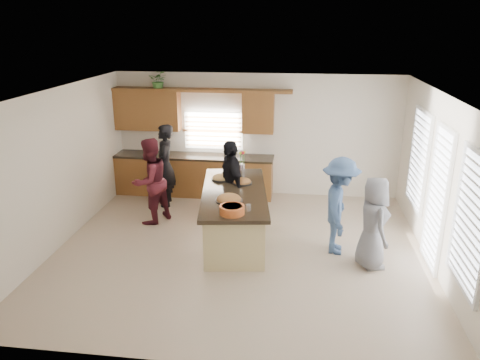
# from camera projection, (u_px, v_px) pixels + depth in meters

# --- Properties ---
(floor) EXTENTS (6.50, 6.50, 0.00)m
(floor) POSITION_uv_depth(u_px,v_px,m) (240.00, 249.00, 8.39)
(floor) COLOR tan
(floor) RESTS_ON ground
(room_shell) EXTENTS (6.52, 6.02, 2.81)m
(room_shell) POSITION_uv_depth(u_px,v_px,m) (240.00, 147.00, 7.78)
(room_shell) COLOR silver
(room_shell) RESTS_ON ground
(back_cabinetry) EXTENTS (4.08, 0.66, 2.46)m
(back_cabinetry) POSITION_uv_depth(u_px,v_px,m) (192.00, 156.00, 10.84)
(back_cabinetry) COLOR brown
(back_cabinetry) RESTS_ON ground
(right_wall_glazing) EXTENTS (0.06, 4.00, 2.25)m
(right_wall_glazing) POSITION_uv_depth(u_px,v_px,m) (439.00, 190.00, 7.44)
(right_wall_glazing) COLOR white
(right_wall_glazing) RESTS_ON ground
(island) EXTENTS (1.51, 2.83, 0.95)m
(island) POSITION_uv_depth(u_px,v_px,m) (234.00, 216.00, 8.68)
(island) COLOR #CFBD80
(island) RESTS_ON ground
(platter_front) EXTENTS (0.47, 0.47, 0.19)m
(platter_front) POSITION_uv_depth(u_px,v_px,m) (229.00, 200.00, 8.03)
(platter_front) COLOR black
(platter_front) RESTS_ON island
(platter_mid) EXTENTS (0.38, 0.38, 0.15)m
(platter_mid) POSITION_uv_depth(u_px,v_px,m) (242.00, 182.00, 8.91)
(platter_mid) COLOR black
(platter_mid) RESTS_ON island
(platter_back) EXTENTS (0.39, 0.39, 0.16)m
(platter_back) POSITION_uv_depth(u_px,v_px,m) (221.00, 178.00, 9.13)
(platter_back) COLOR black
(platter_back) RESTS_ON island
(salad_bowl) EXTENTS (0.40, 0.40, 0.14)m
(salad_bowl) POSITION_uv_depth(u_px,v_px,m) (232.00, 209.00, 7.49)
(salad_bowl) COLOR #D25E26
(salad_bowl) RESTS_ON island
(clear_cup) EXTENTS (0.09, 0.09, 0.11)m
(clear_cup) POSITION_uv_depth(u_px,v_px,m) (248.00, 208.00, 7.60)
(clear_cup) COLOR white
(clear_cup) RESTS_ON island
(plate_stack) EXTENTS (0.21, 0.21, 0.05)m
(plate_stack) POSITION_uv_depth(u_px,v_px,m) (232.00, 173.00, 9.44)
(plate_stack) COLOR #CB9AE1
(plate_stack) RESTS_ON island
(flower_vase) EXTENTS (0.14, 0.14, 0.41)m
(flower_vase) POSITION_uv_depth(u_px,v_px,m) (242.00, 160.00, 9.63)
(flower_vase) COLOR silver
(flower_vase) RESTS_ON island
(potted_plant) EXTENTS (0.43, 0.38, 0.45)m
(potted_plant) POSITION_uv_depth(u_px,v_px,m) (159.00, 80.00, 10.46)
(potted_plant) COLOR #457F33
(potted_plant) RESTS_ON back_cabinetry
(woman_left_back) EXTENTS (0.57, 0.74, 1.81)m
(woman_left_back) POSITION_uv_depth(u_px,v_px,m) (165.00, 166.00, 10.17)
(woman_left_back) COLOR black
(woman_left_back) RESTS_ON ground
(woman_left_mid) EXTENTS (0.99, 1.06, 1.74)m
(woman_left_mid) POSITION_uv_depth(u_px,v_px,m) (150.00, 181.00, 9.29)
(woman_left_mid) COLOR #571A23
(woman_left_mid) RESTS_ON ground
(woman_left_front) EXTENTS (0.84, 1.11, 1.75)m
(woman_left_front) POSITION_uv_depth(u_px,v_px,m) (231.00, 184.00, 9.12)
(woman_left_front) COLOR black
(woman_left_front) RESTS_ON ground
(woman_right_back) EXTENTS (0.74, 1.17, 1.73)m
(woman_right_back) POSITION_uv_depth(u_px,v_px,m) (340.00, 206.00, 8.06)
(woman_right_back) COLOR #3C5984
(woman_right_back) RESTS_ON ground
(woman_right_front) EXTENTS (0.66, 0.85, 1.55)m
(woman_right_front) POSITION_uv_depth(u_px,v_px,m) (373.00, 223.00, 7.59)
(woman_right_front) COLOR slate
(woman_right_front) RESTS_ON ground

